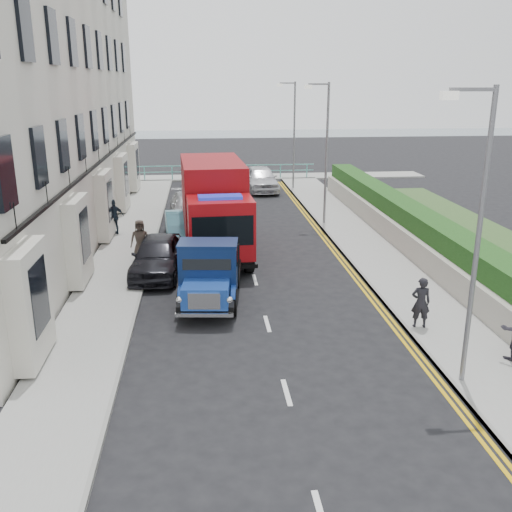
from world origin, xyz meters
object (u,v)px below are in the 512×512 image
Objects in this scene: bedford_lorry at (209,277)px; red_lorry at (214,205)px; lamp_near at (475,225)px; lamp_far at (292,129)px; parked_car_front at (158,256)px; lamp_mid at (324,146)px; pedestrian_east_near at (421,302)px.

red_lorry is (0.34, 6.20, 1.02)m from bedford_lorry.
lamp_near and lamp_far have the same top height.
lamp_far is 1.60× the size of parked_car_front.
lamp_mid is at bearing 34.02° from red_lorry.
bedford_lorry is 0.65× the size of red_lorry.
lamp_near is 8.65m from bedford_lorry.
bedford_lorry is (-5.89, -10.41, -2.99)m from lamp_mid.
bedford_lorry is 1.10× the size of parked_car_front.
lamp_far is at bearing -81.65° from pedestrian_east_near.
lamp_near is 16.00m from lamp_mid.
lamp_mid is at bearing -81.22° from pedestrian_east_near.
pedestrian_east_near is (0.22, -12.89, -3.11)m from lamp_mid.
bedford_lorry is (-5.89, -20.41, -2.99)m from lamp_far.
lamp_near is 1.60× the size of parked_car_front.
lamp_near reaches higher than pedestrian_east_near.
parked_car_front is (-7.78, 9.00, -3.25)m from lamp_near.
lamp_mid reaches higher than pedestrian_east_near.
lamp_near is 1.00× the size of lamp_far.
bedford_lorry is 6.29m from red_lorry.
bedford_lorry is at bearing -56.27° from parked_car_front.
bedford_lorry reaches higher than pedestrian_east_near.
bedford_lorry is at bearing 136.49° from lamp_near.
lamp_mid is 13.27m from pedestrian_east_near.
lamp_near reaches higher than parked_car_front.
lamp_far is 21.45m from bedford_lorry.
lamp_far is 0.94× the size of red_lorry.
lamp_mid is 1.00× the size of lamp_far.
lamp_far is 4.57× the size of pedestrian_east_near.
bedford_lorry is at bearing -106.09° from lamp_far.
lamp_near is 1.46× the size of bedford_lorry.
red_lorry is 1.70× the size of parked_car_front.
lamp_mid is 10.00m from lamp_far.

